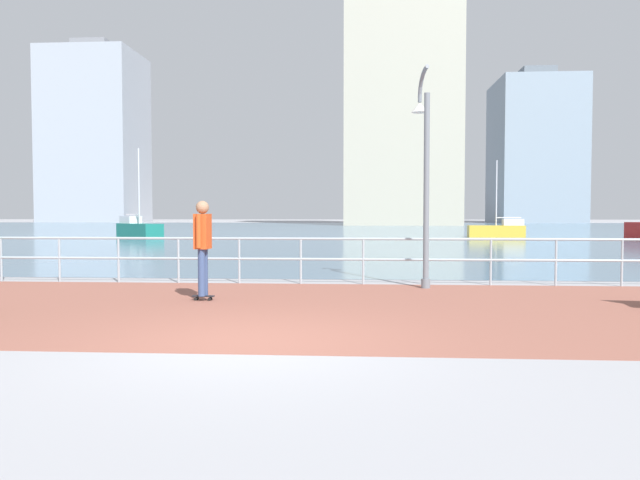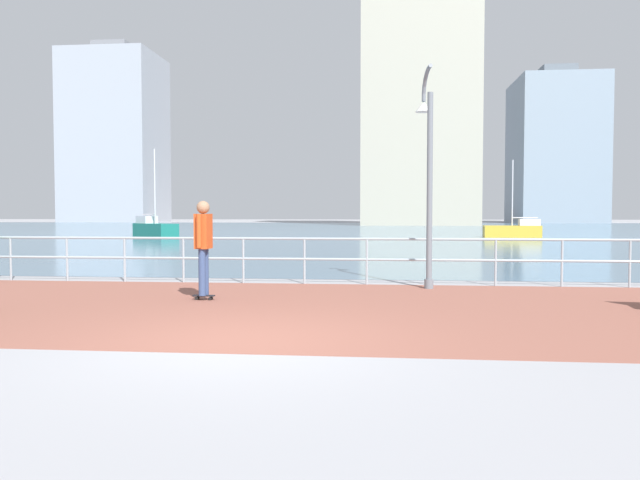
% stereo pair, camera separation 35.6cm
% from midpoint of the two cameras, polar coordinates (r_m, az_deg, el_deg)
% --- Properties ---
extents(ground, '(220.00, 220.00, 0.00)m').
position_cam_midpoint_polar(ground, '(47.32, 3.86, 0.59)').
color(ground, '#9E9EA3').
extents(brick_paving, '(28.00, 6.85, 0.01)m').
position_cam_midpoint_polar(brick_paving, '(10.31, -2.86, -6.32)').
color(brick_paving, '#935647').
rests_on(brick_paving, ground).
extents(harbor_water, '(180.00, 88.00, 0.00)m').
position_cam_midpoint_polar(harbor_water, '(58.54, 4.21, 0.96)').
color(harbor_water, slate).
rests_on(harbor_water, ground).
extents(waterfront_railing, '(25.25, 0.06, 1.05)m').
position_cam_midpoint_polar(waterfront_railing, '(13.61, -0.72, -1.11)').
color(waterfront_railing, '#9EADB7').
rests_on(waterfront_railing, ground).
extents(lamppost, '(0.38, 0.81, 4.70)m').
position_cam_midpoint_polar(lamppost, '(13.16, 10.85, 6.88)').
color(lamppost, slate).
rests_on(lamppost, ground).
extents(skateboarder, '(0.41, 0.55, 1.81)m').
position_cam_midpoint_polar(skateboarder, '(11.23, -10.02, -0.02)').
color(skateboarder, black).
rests_on(skateboarder, ground).
extents(sailboat_teal, '(3.98, 3.81, 5.91)m').
position_cam_midpoint_polar(sailboat_teal, '(42.49, -15.09, 1.06)').
color(sailboat_teal, '#197266').
rests_on(sailboat_teal, ground).
extents(sailboat_blue, '(3.68, 1.27, 5.11)m').
position_cam_midpoint_polar(sailboat_blue, '(42.12, 18.00, 0.90)').
color(sailboat_blue, gold).
rests_on(sailboat_blue, ground).
extents(tower_glass, '(13.35, 14.55, 25.74)m').
position_cam_midpoint_polar(tower_glass, '(109.47, 21.30, 7.83)').
color(tower_glass, '#8493A3').
rests_on(tower_glass, ground).
extents(tower_steel, '(15.26, 14.16, 45.11)m').
position_cam_midpoint_polar(tower_steel, '(87.13, 9.34, 15.85)').
color(tower_steel, '#B2AD99').
rests_on(tower_steel, ground).
extents(tower_concrete, '(15.88, 14.17, 32.49)m').
position_cam_midpoint_polar(tower_concrete, '(118.81, -18.59, 9.07)').
color(tower_concrete, '#A3A8B2').
rests_on(tower_concrete, ground).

